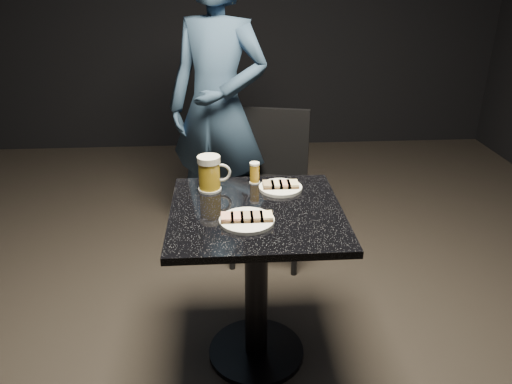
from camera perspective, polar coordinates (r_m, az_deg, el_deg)
floor at (r=2.45m, az=0.03°, el=-17.92°), size 6.00×6.00×0.00m
plate_large at (r=1.92m, az=-1.05°, el=-3.29°), size 0.21×0.21×0.01m
plate_small at (r=2.21m, az=2.81°, el=0.49°), size 0.19×0.19×0.01m
patron at (r=3.04m, az=-4.39°, el=9.49°), size 0.75×0.65×1.74m
table at (r=2.14m, az=0.04°, el=-7.84°), size 0.70×0.70×0.75m
beer_mug at (r=2.18m, az=-5.28°, el=2.14°), size 0.15×0.10×0.16m
beer_tumbler at (r=2.26m, az=-0.16°, el=2.20°), size 0.05×0.05×0.10m
chair at (r=2.99m, az=1.59°, el=1.78°), size 0.52×0.52×0.89m
canapes_on_plate_large at (r=1.92m, az=-1.05°, el=-2.86°), size 0.20×0.07×0.02m
canapes_on_plate_small at (r=2.20m, az=2.82°, el=0.87°), size 0.16×0.07×0.02m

